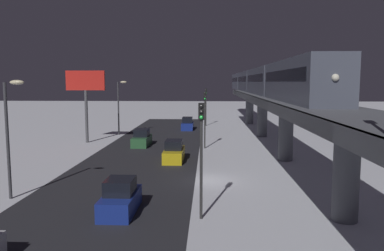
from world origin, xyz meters
TOP-DOWN VIEW (x-y plane):
  - ground_plane at (0.00, 0.00)m, footprint 240.00×240.00m
  - avenue_asphalt at (6.47, 0.00)m, footprint 11.00×96.22m
  - elevated_railway at (-7.36, -0.00)m, footprint 5.00×96.22m
  - subway_train at (-7.45, -31.36)m, footprint 2.94×74.07m
  - sedan_blue at (5.07, 7.21)m, footprint 1.80×4.13m
  - sedan_yellow at (3.27, -7.45)m, footprint 1.80×4.70m
  - sedan_green at (7.87, -15.91)m, footprint 1.80×4.67m
  - sedan_blue_2 at (3.27, -31.36)m, footprint 1.80×4.39m
  - traffic_light_near at (0.37, 8.12)m, footprint 0.32×0.44m
  - traffic_light_mid at (0.37, -14.24)m, footprint 0.32×0.44m
  - traffic_light_far at (0.37, -36.61)m, footprint 0.32×0.44m
  - commercial_billboard at (15.08, -17.86)m, footprint 4.80×0.36m
  - street_lamp_near at (12.54, 5.00)m, footprint 1.35×0.44m
  - street_lamp_far at (12.54, -25.00)m, footprint 1.35×0.44m

SIDE VIEW (x-z plane):
  - ground_plane at x=0.00m, z-range 0.00..0.00m
  - avenue_asphalt at x=6.47m, z-range 0.00..0.01m
  - sedan_blue at x=5.07m, z-range -0.19..1.78m
  - sedan_green at x=7.87m, z-range -0.19..1.78m
  - sedan_yellow at x=3.27m, z-range -0.19..1.78m
  - sedan_blue_2 at x=3.27m, z-range -0.19..1.78m
  - traffic_light_near at x=0.37m, z-range 1.00..7.40m
  - traffic_light_mid at x=0.37m, z-range 1.00..7.40m
  - traffic_light_far at x=0.37m, z-range 1.00..7.40m
  - street_lamp_near at x=12.54m, z-range 0.99..8.64m
  - street_lamp_far at x=12.54m, z-range 0.99..8.64m
  - elevated_railway at x=-7.36m, z-range 2.17..8.08m
  - commercial_billboard at x=15.08m, z-range 2.38..11.28m
  - subway_train at x=-7.45m, z-range 5.99..9.39m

